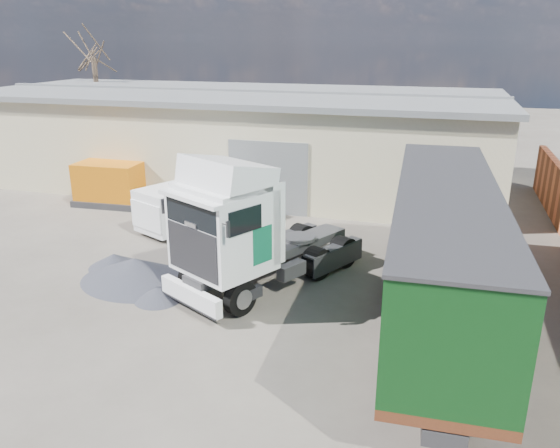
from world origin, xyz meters
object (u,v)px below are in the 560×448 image
(box_trailer, at_px, (443,242))
(orange_skip, at_px, (111,186))
(tractor_unit, at_px, (245,235))
(bare_tree, at_px, (92,43))
(panel_van, at_px, (188,205))

(box_trailer, height_order, orange_skip, box_trailer)
(tractor_unit, bearing_deg, bare_tree, 161.75)
(tractor_unit, relative_size, panel_van, 1.39)
(bare_tree, bearing_deg, orange_skip, -54.66)
(bare_tree, distance_m, panel_van, 19.77)
(tractor_unit, distance_m, box_trailer, 6.37)
(tractor_unit, bearing_deg, panel_van, 158.81)
(bare_tree, xyz_separation_m, orange_skip, (7.66, -10.81, -6.96))
(panel_van, distance_m, orange_skip, 5.93)
(bare_tree, relative_size, panel_van, 1.78)
(box_trailer, xyz_separation_m, orange_skip, (-16.57, 8.23, -1.67))
(box_trailer, bearing_deg, orange_skip, 151.34)
(bare_tree, bearing_deg, tractor_unit, -45.99)
(tractor_unit, height_order, box_trailer, tractor_unit)
(box_trailer, bearing_deg, panel_van, 149.46)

